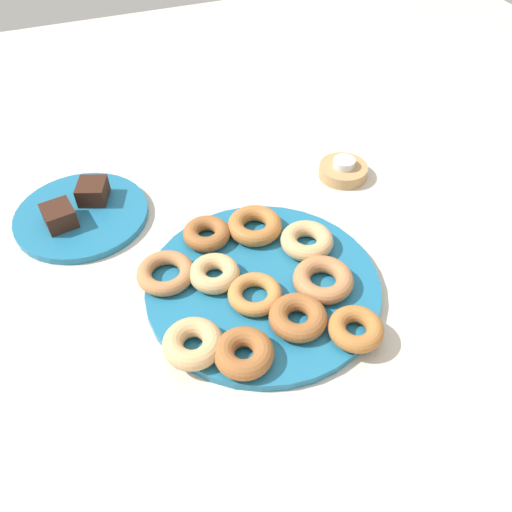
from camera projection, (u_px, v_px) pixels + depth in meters
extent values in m
plane|color=beige|center=(263.00, 288.00, 0.83)|extent=(2.40, 2.40, 0.00)
cylinder|color=#1E6B93|center=(263.00, 285.00, 0.82)|extent=(0.37, 0.37, 0.01)
torus|color=#BC7A3D|center=(255.00, 294.00, 0.78)|extent=(0.11, 0.11, 0.02)
torus|color=#AD6B33|center=(255.00, 226.00, 0.89)|extent=(0.13, 0.13, 0.03)
torus|color=#B27547|center=(323.00, 280.00, 0.80)|extent=(0.10, 0.10, 0.03)
torus|color=#B27547|center=(166.00, 273.00, 0.81)|extent=(0.09, 0.09, 0.02)
torus|color=#995B2D|center=(207.00, 234.00, 0.87)|extent=(0.08, 0.08, 0.03)
torus|color=tan|center=(307.00, 241.00, 0.86)|extent=(0.12, 0.12, 0.03)
torus|color=tan|center=(214.00, 273.00, 0.81)|extent=(0.11, 0.11, 0.03)
torus|color=tan|center=(193.00, 343.00, 0.72)|extent=(0.12, 0.12, 0.03)
torus|color=#995B2D|center=(298.00, 317.00, 0.75)|extent=(0.12, 0.12, 0.03)
torus|color=#995B2D|center=(244.00, 353.00, 0.71)|extent=(0.11, 0.11, 0.03)
torus|color=#AD6B33|center=(356.00, 329.00, 0.74)|extent=(0.11, 0.11, 0.03)
cylinder|color=#1E6B93|center=(82.00, 215.00, 0.94)|extent=(0.24, 0.24, 0.01)
cube|color=#381E14|center=(59.00, 216.00, 0.90)|extent=(0.06, 0.06, 0.04)
cube|color=#381E14|center=(93.00, 191.00, 0.95)|extent=(0.07, 0.07, 0.04)
cylinder|color=tan|center=(343.00, 171.00, 1.02)|extent=(0.09, 0.09, 0.02)
cylinder|color=silver|center=(344.00, 163.00, 1.01)|extent=(0.04, 0.04, 0.01)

